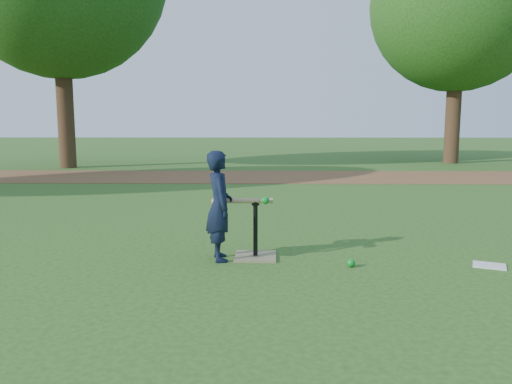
{
  "coord_description": "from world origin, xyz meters",
  "views": [
    {
      "loc": [
        0.1,
        -5.29,
        1.41
      ],
      "look_at": [
        0.0,
        0.08,
        0.65
      ],
      "focal_mm": 35.0,
      "sensor_mm": 36.0,
      "label": 1
    }
  ],
  "objects": [
    {
      "name": "tree_right",
      "position": [
        6.5,
        12.0,
        5.29
      ],
      "size": [
        5.8,
        5.8,
        8.21
      ],
      "color": "#382316",
      "rests_on": "ground"
    },
    {
      "name": "child",
      "position": [
        -0.36,
        -0.31,
        0.56
      ],
      "size": [
        0.36,
        0.46,
        1.12
      ],
      "primitive_type": "imported",
      "rotation": [
        0.0,
        0.0,
        1.8
      ],
      "color": "black",
      "rests_on": "ground"
    },
    {
      "name": "swing_action",
      "position": [
        -0.1,
        -0.26,
        0.61
      ],
      "size": [
        0.63,
        0.15,
        0.09
      ],
      "color": "tan",
      "rests_on": "ground"
    },
    {
      "name": "batting_tee",
      "position": [
        0.0,
        -0.22,
        0.11
      ],
      "size": [
        0.44,
        0.44,
        0.61
      ],
      "color": "#7F7650",
      "rests_on": "ground"
    },
    {
      "name": "clipboard",
      "position": [
        2.31,
        -0.5,
        0.01
      ],
      "size": [
        0.37,
        0.33,
        0.01
      ],
      "primitive_type": "cube",
      "rotation": [
        0.0,
        0.0,
        -0.4
      ],
      "color": "silver",
      "rests_on": "ground"
    },
    {
      "name": "ground",
      "position": [
        0.0,
        0.0,
        0.0
      ],
      "size": [
        80.0,
        80.0,
        0.0
      ],
      "primitive_type": "plane",
      "color": "#285116",
      "rests_on": "ground"
    },
    {
      "name": "dirt_strip",
      "position": [
        0.0,
        7.5,
        0.01
      ],
      "size": [
        24.0,
        3.0,
        0.01
      ],
      "primitive_type": "cube",
      "color": "brown",
      "rests_on": "ground"
    },
    {
      "name": "wiffle_ball_ground",
      "position": [
        0.94,
        -0.55,
        0.04
      ],
      "size": [
        0.08,
        0.08,
        0.08
      ],
      "primitive_type": "sphere",
      "color": "#0C8623",
      "rests_on": "ground"
    }
  ]
}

